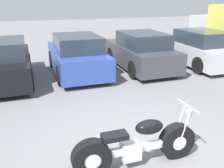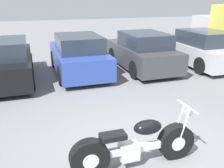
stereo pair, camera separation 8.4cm
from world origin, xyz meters
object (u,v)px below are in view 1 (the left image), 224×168
parked_car_dark_grey (140,52)px  parked_car_silver (198,49)px  motorcycle (135,146)px  parked_car_black (3,63)px  parked_car_blue (77,56)px

parked_car_dark_grey → parked_car_silver: (2.65, -0.29, 0.00)m
motorcycle → parked_car_black: parked_car_black is taller
parked_car_black → parked_car_dark_grey: size_ratio=1.00×
motorcycle → parked_car_dark_grey: 6.51m
parked_car_dark_grey → parked_car_silver: bearing=-6.2°
parked_car_silver → parked_car_black: bearing=178.6°
parked_car_blue → parked_car_dark_grey: (2.65, -0.14, 0.00)m
motorcycle → parked_car_dark_grey: bearing=64.1°
motorcycle → parked_car_black: (-2.46, 5.76, 0.29)m
parked_car_black → parked_car_blue: 2.66m
parked_car_black → parked_car_silver: 7.96m
parked_car_black → parked_car_blue: (2.65, 0.23, 0.00)m
parked_car_blue → parked_car_black: bearing=-174.9°
parked_car_blue → parked_car_silver: bearing=-4.6°
parked_car_dark_grey → parked_car_silver: 2.67m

